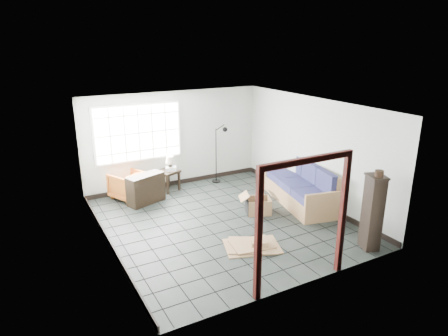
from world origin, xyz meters
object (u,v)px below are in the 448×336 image
futon_sofa (302,189)px  side_table (168,174)px  tall_shelf (373,212)px  armchair (127,184)px

futon_sofa → side_table: (-2.58, 2.40, 0.10)m
tall_shelf → futon_sofa: bearing=103.9°
futon_sofa → side_table: 3.53m
side_table → tall_shelf: (2.31, -4.80, 0.29)m
futon_sofa → armchair: futon_sofa is taller
futon_sofa → side_table: size_ratio=3.65×
armchair → side_table: size_ratio=1.14×
futon_sofa → side_table: bearing=149.0°
armchair → tall_shelf: bearing=100.4°
armchair → side_table: bearing=155.0°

